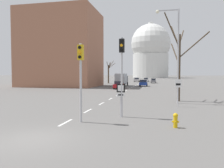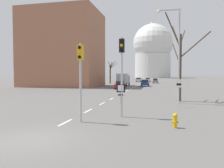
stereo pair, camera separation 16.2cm
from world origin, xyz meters
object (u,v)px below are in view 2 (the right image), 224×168
Objects in this scene: street_lamp_right at (175,47)px; sedan_far_left at (155,81)px; speed_limit_sign at (179,88)px; route_sign_post at (121,94)px; sedan_far_right at (120,85)px; traffic_signal_centre_tall at (80,67)px; sedan_near_left at (139,80)px; sedan_mid_centre at (145,83)px; delivery_truck at (123,79)px; sedan_near_right at (148,80)px; fire_hydrant at (175,120)px; traffic_signal_near_right at (122,62)px.

street_lamp_right reaches higher than sedan_far_left.
speed_limit_sign is 4.82m from street_lamp_right.
sedan_far_right is (-5.26, 28.64, -0.84)m from route_sign_post.
traffic_signal_centre_tall is 1.10× the size of sedan_far_right.
sedan_far_right is at bearing 115.06° from street_lamp_right.
sedan_near_left is 1.09× the size of sedan_mid_centre.
delivery_truck reaches higher than route_sign_post.
sedan_far_left is (-3.07, 50.34, -5.14)m from street_lamp_right.
delivery_truck is at bearing -98.22° from sedan_near_right.
sedan_far_left is (3.38, 60.84, -2.74)m from traffic_signal_centre_tall.
sedan_far_left is 0.60× the size of delivery_truck.
route_sign_post is at bearing 145.87° from fire_hydrant.
fire_hydrant is 32.32m from sedan_far_right.
sedan_mid_centre is at bearing -96.15° from sedan_far_left.
fire_hydrant is 41.95m from sedan_mid_centre.
sedan_near_left is (-9.59, 60.48, -5.10)m from street_lamp_right.
sedan_mid_centre is (1.29, 41.45, -2.69)m from traffic_signal_centre_tall.
sedan_mid_centre is at bearing -88.21° from sedan_near_right.
speed_limit_sign is 63.75m from sedan_near_left.
route_sign_post is at bearing -163.41° from traffic_signal_near_right.
street_lamp_right is at bearing 63.32° from traffic_signal_near_right.
sedan_mid_centre reaches higher than sedan_near_left.
sedan_far_left is at bearing 93.49° from street_lamp_right.
traffic_signal_near_right reaches higher than delivery_truck.
sedan_far_left is at bearing 68.87° from delivery_truck.
delivery_truck is at bearing 108.03° from speed_limit_sign.
street_lamp_right reaches higher than delivery_truck.
delivery_truck reaches higher than sedan_far_left.
sedan_mid_centre is 19.51m from sedan_far_left.
sedan_far_left is (3.06, -11.58, -0.02)m from sedan_near_right.
delivery_truck is (-4.50, -31.12, 0.91)m from sedan_near_right.
sedan_near_right is at bearing 85.37° from sedan_far_right.
fire_hydrant is 0.22× the size of sedan_mid_centre.
route_sign_post is (2.21, 2.19, -1.86)m from traffic_signal_centre_tall.
fire_hydrant is 0.09× the size of street_lamp_right.
traffic_signal_near_right is at bearing -80.63° from delivery_truck.
street_lamp_right is 62.43m from sedan_near_right.
traffic_signal_centre_tall reaches higher than sedan_mid_centre.
sedan_near_right is 11.97m from sedan_far_left.
speed_limit_sign is 3.13× the size of fire_hydrant.
traffic_signal_centre_tall is 1.20× the size of sedan_near_right.
sedan_mid_centre is (-5.37, 33.45, -0.97)m from speed_limit_sign.
sedan_mid_centre is at bearing 67.78° from sedan_far_right.
sedan_far_left is at bearing 93.56° from speed_limit_sign.
route_sign_post is 0.53× the size of sedan_far_right.
fire_hydrant is at bearing -83.81° from sedan_mid_centre.
sedan_far_left is at bearing 86.82° from traffic_signal_centre_tall.
sedan_far_right is at bearing -89.87° from sedan_near_left.
delivery_truck is (-6.39, 39.11, 0.05)m from route_sign_post.
route_sign_post is at bearing -88.65° from sedan_mid_centre.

